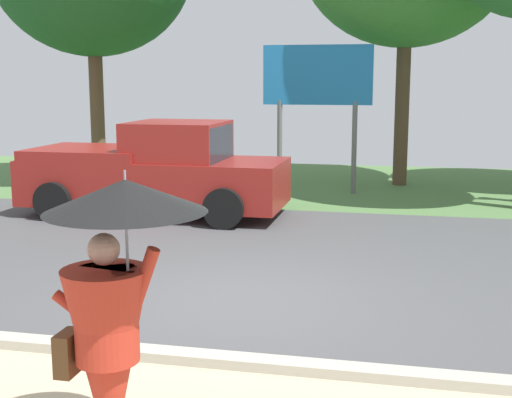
# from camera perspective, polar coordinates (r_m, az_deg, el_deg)

# --- Properties ---
(ground_plane) EXTENTS (40.00, 22.00, 0.20)m
(ground_plane) POSITION_cam_1_polar(r_m,az_deg,el_deg) (11.57, 1.94, -3.99)
(ground_plane) COLOR #4C4C4F
(monk_pedestrian) EXTENTS (1.12, 1.09, 2.13)m
(monk_pedestrian) POSITION_cam_1_polar(r_m,az_deg,el_deg) (4.89, -11.69, -9.22)
(monk_pedestrian) COLOR #B22D1E
(monk_pedestrian) RESTS_ON ground_plane
(pickup_truck) EXTENTS (5.20, 2.28, 1.88)m
(pickup_truck) POSITION_cam_1_polar(r_m,az_deg,el_deg) (14.09, -8.17, 2.21)
(pickup_truck) COLOR maroon
(pickup_truck) RESTS_ON ground_plane
(roadside_billboard) EXTENTS (2.60, 0.12, 3.50)m
(roadside_billboard) POSITION_cam_1_polar(r_m,az_deg,el_deg) (16.72, 5.05, 9.23)
(roadside_billboard) COLOR slate
(roadside_billboard) RESTS_ON ground_plane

